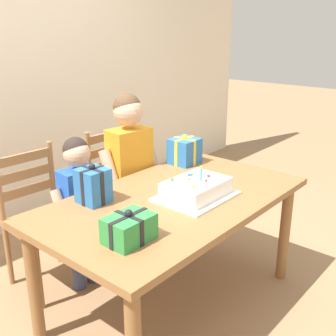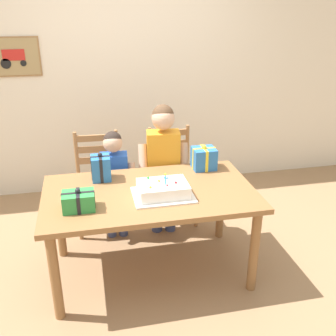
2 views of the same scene
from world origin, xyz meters
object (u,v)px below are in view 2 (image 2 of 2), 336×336
dining_table (150,201)px  gift_box_corner_small (101,168)px  gift_box_red_large (204,158)px  birthday_cake (163,190)px  chair_left (99,181)px  child_older (163,158)px  chair_right (172,175)px  child_younger (115,175)px  gift_box_beside_cake (79,201)px

dining_table → gift_box_corner_small: (-0.34, 0.29, 0.19)m
dining_table → gift_box_red_large: bearing=32.7°
birthday_cake → gift_box_red_large: (0.44, 0.43, 0.04)m
chair_left → child_older: child_older is taller
birthday_cake → gift_box_corner_small: 0.58m
chair_right → child_younger: 0.64m
gift_box_corner_small → chair_right: 0.95m
chair_right → child_younger: child_younger is taller
birthday_cake → chair_left: (-0.44, 0.92, -0.31)m
birthday_cake → child_older: size_ratio=0.36×
birthday_cake → child_older: bearing=78.4°
gift_box_red_large → gift_box_beside_cake: (-1.04, -0.51, -0.03)m
dining_table → child_older: bearing=69.0°
gift_box_red_large → gift_box_corner_small: (-0.86, -0.04, 0.01)m
gift_box_beside_cake → gift_box_corner_small: (0.18, 0.46, 0.04)m
chair_right → child_older: 0.39m
child_older → dining_table: bearing=-111.0°
birthday_cake → chair_left: 1.06m
chair_right → birthday_cake: bearing=-106.7°
dining_table → birthday_cake: birthday_cake is taller
gift_box_corner_small → child_younger: child_younger is taller
gift_box_beside_cake → child_younger: (0.30, 0.75, -0.17)m
dining_table → gift_box_beside_cake: size_ratio=7.11×
birthday_cake → gift_box_corner_small: (-0.42, 0.39, 0.05)m
chair_left → child_older: bearing=-22.3°
gift_box_red_large → gift_box_corner_small: 0.87m
gift_box_beside_cake → chair_right: bearing=48.5°
chair_left → chair_right: (0.72, 0.00, 0.00)m
dining_table → child_older: size_ratio=1.28×
gift_box_red_large → gift_box_beside_cake: 1.16m
gift_box_corner_small → child_older: (0.56, 0.29, -0.08)m
gift_box_beside_cake → chair_right: 1.36m
birthday_cake → child_younger: 0.76m
child_younger → dining_table: bearing=-69.5°
dining_table → gift_box_beside_cake: 0.57m
dining_table → gift_box_beside_cake: (-0.52, -0.17, 0.15)m
child_older → gift_box_red_large: bearing=-39.5°
gift_box_red_large → chair_left: 1.07m
chair_left → dining_table: bearing=-66.5°
dining_table → chair_left: (-0.36, 0.82, -0.17)m
birthday_cake → gift_box_beside_cake: size_ratio=1.97×
gift_box_corner_small → gift_box_red_large: bearing=2.9°
birthday_cake → gift_box_red_large: bearing=44.5°
gift_box_beside_cake → gift_box_corner_small: 0.50m
gift_box_red_large → chair_right: 0.62m
gift_box_beside_cake → chair_right: (0.88, 0.99, -0.32)m
chair_left → child_younger: 0.32m
chair_right → child_younger: size_ratio=0.90×
gift_box_red_large → child_older: bearing=140.5°
dining_table → child_younger: bearing=110.5°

